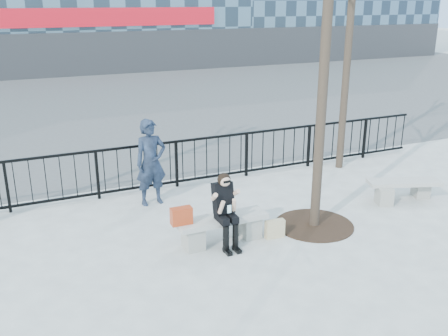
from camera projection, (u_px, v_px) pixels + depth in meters
name	position (u px, v px, depth m)	size (l,w,h in m)	color
ground	(222.00, 242.00, 8.95)	(120.00, 120.00, 0.00)	gray
street_surface	(82.00, 99.00, 21.88)	(60.00, 23.00, 0.01)	#474747
railing	(168.00, 165.00, 11.36)	(14.00, 0.06, 1.10)	black
tree_grate	(314.00, 225.00, 9.60)	(1.50, 1.50, 0.02)	black
bench_main	(222.00, 227.00, 8.85)	(1.65, 0.46, 0.49)	slate
bench_second	(403.00, 188.00, 10.72)	(1.54, 0.43, 0.46)	slate
seated_woman	(226.00, 211.00, 8.59)	(0.50, 0.64, 1.34)	black
handbag	(181.00, 216.00, 8.46)	(0.36, 0.17, 0.30)	#AA3314
shopping_bag	(275.00, 229.00, 9.07)	(0.36, 0.13, 0.34)	beige
standing_man	(151.00, 162.00, 10.36)	(0.67, 0.44, 1.83)	black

